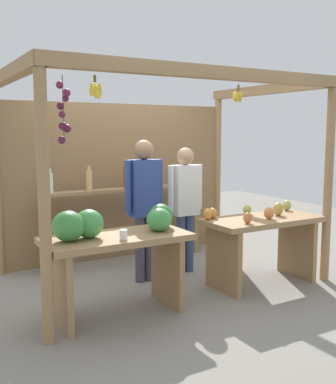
% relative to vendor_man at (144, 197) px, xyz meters
% --- Properties ---
extents(ground_plane, '(12.00, 12.00, 0.00)m').
position_rel_vendor_man_xyz_m(ground_plane, '(0.22, 0.05, -0.99)').
color(ground_plane, gray).
rests_on(ground_plane, ground).
extents(market_stall, '(3.39, 2.26, 2.35)m').
position_rel_vendor_man_xyz_m(market_stall, '(0.21, 0.55, 0.38)').
color(market_stall, '#99754C').
rests_on(market_stall, ground).
extents(fruit_counter_left, '(1.38, 0.64, 1.05)m').
position_rel_vendor_man_xyz_m(fruit_counter_left, '(-0.69, -0.75, -0.29)').
color(fruit_counter_left, '#99754C').
rests_on(fruit_counter_left, ground).
extents(fruit_counter_right, '(1.37, 0.65, 0.92)m').
position_rel_vendor_man_xyz_m(fruit_counter_right, '(1.11, -0.75, -0.41)').
color(fruit_counter_right, '#99754C').
rests_on(fruit_counter_right, ground).
extents(bottle_shelf_unit, '(2.18, 0.22, 1.34)m').
position_rel_vendor_man_xyz_m(bottle_shelf_unit, '(0.16, 0.85, -0.20)').
color(bottle_shelf_unit, '#99754C').
rests_on(bottle_shelf_unit, ground).
extents(vendor_man, '(0.48, 0.22, 1.65)m').
position_rel_vendor_man_xyz_m(vendor_man, '(0.00, 0.00, 0.00)').
color(vendor_man, '#484456').
rests_on(vendor_man, ground).
extents(vendor_woman, '(0.48, 0.21, 1.55)m').
position_rel_vendor_man_xyz_m(vendor_woman, '(0.59, 0.06, -0.07)').
color(vendor_woman, '#3A4977').
rests_on(vendor_woman, ground).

